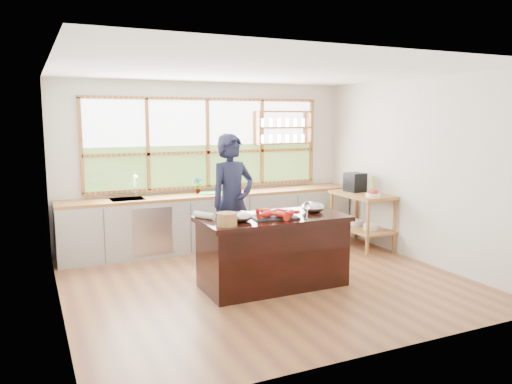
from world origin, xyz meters
TOP-DOWN VIEW (x-y plane):
  - ground_plane at (0.00, 0.00)m, footprint 5.00×5.00m
  - room_shell at (0.02, 0.51)m, footprint 5.02×4.52m
  - back_counter at (-0.02, 1.94)m, footprint 4.90×0.63m
  - right_shelf_unit at (2.19, 0.89)m, footprint 0.62×1.10m
  - island at (0.00, -0.20)m, footprint 1.85×0.90m
  - cook at (-0.21, 0.63)m, footprint 0.79×0.61m
  - potted_plant at (-0.26, 2.00)m, footprint 0.17×0.15m
  - cutting_board at (-0.06, 1.94)m, footprint 0.43×0.34m
  - espresso_machine at (2.19, 1.11)m, footprint 0.30×0.31m
  - wine_bottle at (2.24, 0.72)m, footprint 0.10×0.10m
  - fruit_bowl at (2.14, 0.56)m, footprint 0.24×0.24m
  - slate_board at (-0.03, -0.28)m, footprint 0.60×0.47m
  - lobster_pile at (-0.00, -0.31)m, footprint 0.52×0.48m
  - mixing_bowl_left at (-0.48, -0.30)m, footprint 0.28×0.28m
  - mixing_bowl_right at (0.61, -0.15)m, footprint 0.30×0.30m
  - wine_glass at (0.28, -0.55)m, footprint 0.08×0.08m
  - wicker_basket at (-0.72, -0.46)m, footprint 0.23×0.23m
  - parchment_roll at (-0.83, 0.03)m, footprint 0.22×0.30m

SIDE VIEW (x-z plane):
  - ground_plane at x=0.00m, z-range 0.00..0.00m
  - island at x=0.00m, z-range 0.00..0.90m
  - back_counter at x=-0.02m, z-range 0.00..0.90m
  - right_shelf_unit at x=2.19m, z-range 0.15..1.05m
  - cutting_board at x=-0.06m, z-range 0.90..0.91m
  - slate_board at x=-0.03m, z-range 0.90..0.92m
  - parchment_roll at x=-0.83m, z-range 0.90..0.98m
  - fruit_bowl at x=2.14m, z-range 0.89..1.00m
  - cook at x=-0.21m, z-range 0.00..1.91m
  - lobster_pile at x=0.00m, z-range 0.92..1.00m
  - mixing_bowl_left at x=-0.48m, z-range 0.89..1.03m
  - mixing_bowl_right at x=0.61m, z-range 0.89..1.04m
  - wicker_basket at x=-0.72m, z-range 0.90..1.05m
  - potted_plant at x=-0.26m, z-range 0.90..1.18m
  - wine_bottle at x=2.24m, z-range 0.90..1.21m
  - espresso_machine at x=2.19m, z-range 0.90..1.21m
  - wine_glass at x=0.28m, z-range 0.95..1.17m
  - room_shell at x=0.02m, z-range 0.40..3.11m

